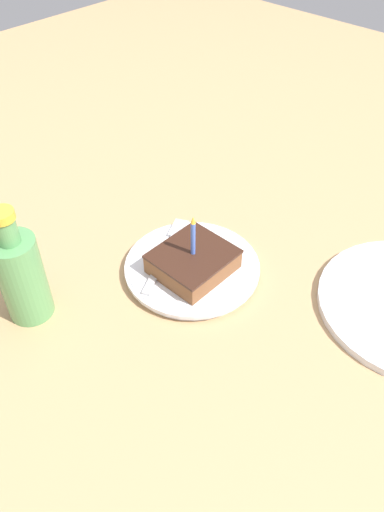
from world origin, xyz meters
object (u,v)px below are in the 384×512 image
(bottle, at_px, (21,275))
(cake_slice, at_px, (193,261))
(plate, at_px, (192,267))
(fork, at_px, (168,249))

(bottle, bearing_deg, cake_slice, -120.46)
(bottle, bearing_deg, plate, -117.74)
(cake_slice, bearing_deg, plate, -39.15)
(cake_slice, relative_size, fork, 0.68)
(plate, height_order, fork, fork)
(plate, relative_size, cake_slice, 1.87)
(fork, bearing_deg, bottle, 73.06)
(bottle, bearing_deg, fork, -106.94)
(plate, bearing_deg, cake_slice, 140.85)
(fork, distance_m, bottle, 0.24)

